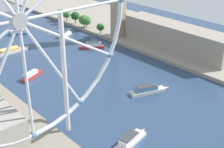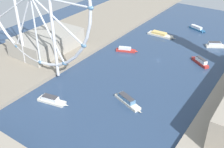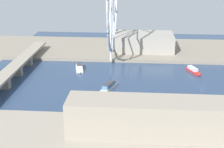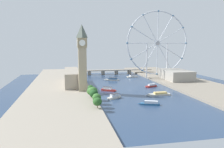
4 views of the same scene
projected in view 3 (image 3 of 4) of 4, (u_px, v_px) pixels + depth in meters
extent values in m
plane|color=navy|center=(202.00, 87.00, 276.52)|extent=(379.31, 379.31, 0.00)
cube|color=gray|center=(186.00, 50.00, 374.18)|extent=(90.00, 520.00, 3.00)
cube|color=gray|center=(158.00, 118.00, 195.25)|extent=(22.00, 104.57, 21.72)
cylinder|color=silver|center=(111.00, 10.00, 311.80)|extent=(51.55, 1.40, 30.57)
cylinder|color=silver|center=(111.00, 19.00, 325.52)|extent=(30.57, 1.40, 51.55)
cylinder|color=silver|center=(113.00, 21.00, 340.63)|extent=(1.40, 1.40, 58.72)
cylinder|color=silver|center=(114.00, 14.00, 353.06)|extent=(30.57, 1.40, 51.55)
cylinder|color=silver|center=(114.00, 2.00, 359.50)|extent=(51.55, 1.40, 30.57)
ellipsoid|color=teal|center=(108.00, 32.00, 292.93)|extent=(4.80, 3.20, 3.20)
ellipsoid|color=teal|center=(110.00, 49.00, 320.37)|extent=(4.80, 3.20, 3.20)
ellipsoid|color=teal|center=(113.00, 49.00, 350.58)|extent=(4.80, 3.20, 3.20)
ellipsoid|color=teal|center=(115.00, 35.00, 375.45)|extent=(4.80, 3.20, 3.20)
ellipsoid|color=teal|center=(116.00, 12.00, 388.32)|extent=(4.80, 3.20, 3.20)
cylinder|color=silver|center=(114.00, 20.00, 360.96)|extent=(2.40, 2.40, 64.96)
cylinder|color=silver|center=(111.00, 28.00, 322.41)|extent=(2.40, 2.40, 64.96)
cube|color=gray|center=(143.00, 42.00, 369.34)|extent=(41.91, 64.62, 16.91)
cube|color=gray|center=(9.00, 71.00, 285.10)|extent=(191.31, 12.29, 2.00)
cube|color=gray|center=(3.00, 84.00, 272.84)|extent=(6.00, 11.06, 8.18)
cube|color=gray|center=(16.00, 71.00, 300.81)|extent=(6.00, 11.06, 8.18)
cube|color=gray|center=(26.00, 61.00, 328.79)|extent=(6.00, 11.06, 8.18)
cube|color=beige|center=(108.00, 88.00, 271.01)|extent=(25.39, 13.95, 2.06)
cone|color=beige|center=(100.00, 95.00, 258.62)|extent=(4.92, 3.47, 2.06)
cube|color=teal|center=(109.00, 85.00, 271.23)|extent=(16.26, 9.87, 2.94)
cube|color=#38383D|center=(109.00, 83.00, 270.66)|extent=(14.72, 9.12, 0.42)
cube|color=beige|center=(79.00, 68.00, 317.60)|extent=(22.67, 10.51, 1.83)
cone|color=beige|center=(80.00, 73.00, 305.74)|extent=(4.22, 2.58, 1.83)
cube|color=white|center=(79.00, 66.00, 317.82)|extent=(13.62, 7.72, 2.88)
cube|color=#38383D|center=(79.00, 64.00, 317.26)|extent=(12.31, 7.22, 0.43)
cube|color=#B22D28|center=(193.00, 71.00, 309.59)|extent=(19.67, 11.67, 2.27)
cone|color=#B22D28|center=(200.00, 75.00, 299.54)|extent=(4.07, 3.41, 2.27)
cube|color=silver|center=(193.00, 68.00, 309.63)|extent=(12.99, 8.37, 2.60)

